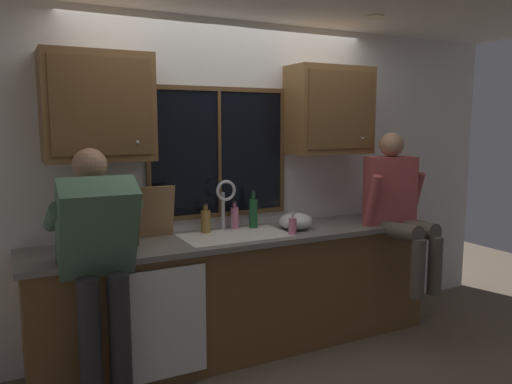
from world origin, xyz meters
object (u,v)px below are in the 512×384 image
object	(u,v)px
bottle_green_glass	(206,221)
cutting_board	(157,212)
person_sitting_on_counter	(398,203)
bottle_amber_small	(253,213)
soap_dispenser	(293,226)
person_standing	(98,255)
mixing_bowl	(296,221)
knife_block	(129,230)
bottle_tall_clear	(235,217)

from	to	relation	value
bottle_green_glass	cutting_board	bearing A→B (deg)	176.20
bottle_green_glass	person_sitting_on_counter	bearing A→B (deg)	-16.75
person_sitting_on_counter	bottle_amber_small	bearing A→B (deg)	157.82
cutting_board	soap_dispenser	size ratio (longest dim) A/B	2.24
person_sitting_on_counter	cutting_board	xyz separation A→B (m)	(-1.88, 0.48, 0.01)
person_standing	mixing_bowl	size ratio (longest dim) A/B	5.97
cutting_board	soap_dispenser	world-z (taller)	cutting_board
mixing_bowl	bottle_green_glass	world-z (taller)	bottle_green_glass
knife_block	cutting_board	world-z (taller)	cutting_board
person_sitting_on_counter	bottle_green_glass	size ratio (longest dim) A/B	5.55
bottle_amber_small	cutting_board	bearing A→B (deg)	177.81
person_sitting_on_counter	bottle_tall_clear	bearing A→B (deg)	158.41
knife_block	bottle_green_glass	size ratio (longest dim) A/B	1.42
cutting_board	bottle_green_glass	bearing A→B (deg)	-3.80
person_standing	bottle_tall_clear	xyz separation A→B (m)	(1.15, 0.57, 0.03)
knife_block	mixing_bowl	bearing A→B (deg)	-1.78
knife_block	cutting_board	bearing A→B (deg)	35.56
mixing_bowl	soap_dispenser	distance (m)	0.20
person_standing	mixing_bowl	bearing A→B (deg)	11.90
person_standing	mixing_bowl	distance (m)	1.61
knife_block	cutting_board	xyz separation A→B (m)	(0.25, 0.18, 0.08)
cutting_board	mixing_bowl	size ratio (longest dim) A/B	1.45
person_sitting_on_counter	bottle_amber_small	size ratio (longest dim) A/B	4.20
knife_block	bottle_amber_small	distance (m)	1.04
person_standing	knife_block	world-z (taller)	person_standing
bottle_tall_clear	bottle_amber_small	xyz separation A→B (m)	(0.15, -0.04, 0.03)
mixing_bowl	cutting_board	bearing A→B (deg)	168.31
soap_dispenser	bottle_amber_small	bearing A→B (deg)	114.95
person_sitting_on_counter	soap_dispenser	xyz separation A→B (m)	(-0.94, 0.11, -0.12)
person_standing	bottle_green_glass	distance (m)	1.03
cutting_board	mixing_bowl	bearing A→B (deg)	-11.69
person_standing	bottle_amber_small	distance (m)	1.40
bottle_tall_clear	bottle_green_glass	bearing A→B (deg)	-171.53
mixing_bowl	bottle_green_glass	bearing A→B (deg)	164.20
bottle_amber_small	bottle_green_glass	bearing A→B (deg)	179.29
knife_block	mixing_bowl	world-z (taller)	knife_block
knife_block	person_standing	bearing A→B (deg)	-125.48
person_sitting_on_counter	cutting_board	world-z (taller)	person_sitting_on_counter
bottle_green_glass	bottle_tall_clear	bearing A→B (deg)	8.47
person_standing	bottle_tall_clear	distance (m)	1.28
bottle_green_glass	mixing_bowl	bearing A→B (deg)	-15.80
cutting_board	bottle_green_glass	distance (m)	0.39
person_sitting_on_counter	bottle_green_glass	distance (m)	1.58
bottle_amber_small	bottle_tall_clear	bearing A→B (deg)	163.07
soap_dispenser	bottle_amber_small	xyz separation A→B (m)	(-0.16, 0.34, 0.06)
person_sitting_on_counter	person_standing	bearing A→B (deg)	-178.27
person_sitting_on_counter	cutting_board	bearing A→B (deg)	165.71
soap_dispenser	bottle_amber_small	size ratio (longest dim) A/B	0.58
mixing_bowl	bottle_amber_small	size ratio (longest dim) A/B	0.90
soap_dispenser	bottle_green_glass	world-z (taller)	bottle_green_glass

